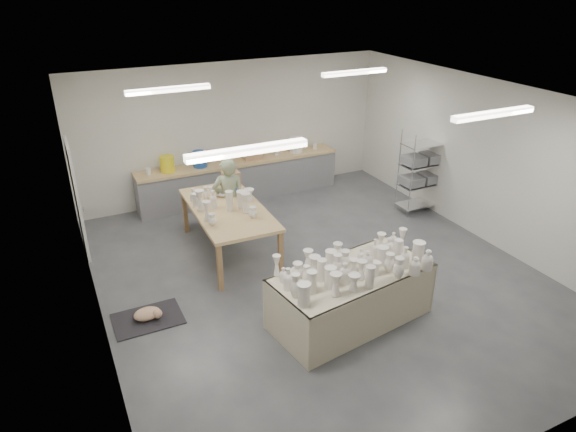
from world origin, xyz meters
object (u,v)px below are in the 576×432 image
drying_table (351,293)px  potter (229,200)px  work_table (227,205)px  red_stool (226,220)px

drying_table → potter: 3.28m
work_table → potter: 0.43m
potter → drying_table: bearing=115.3°
work_table → red_stool: (0.17, 0.66, -0.61)m
work_table → potter: bearing=67.7°
drying_table → work_table: work_table is taller
drying_table → red_stool: drying_table is taller
potter → red_stool: size_ratio=4.59×
work_table → potter: potter is taller
drying_table → potter: bearing=94.1°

